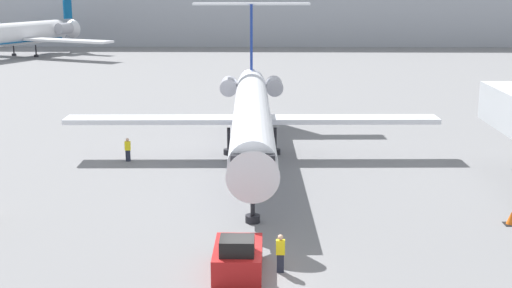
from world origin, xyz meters
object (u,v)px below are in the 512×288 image
airplane_parked_far_left (20,34)px  traffic_cone_right (511,218)px  pushback_tug (238,257)px  worker_near_tug (280,253)px  airplane_main (252,111)px  worker_by_wing (128,149)px

airplane_parked_far_left → traffic_cone_right: bearing=-56.9°
pushback_tug → worker_near_tug: (1.89, 0.04, 0.22)m
airplane_main → worker_by_wing: 9.38m
airplane_parked_far_left → worker_by_wing: bearing=-65.7°
airplane_main → traffic_cone_right: 20.61m
pushback_tug → airplane_parked_far_left: bearing=114.2°
worker_by_wing → traffic_cone_right: worker_by_wing is taller
worker_by_wing → traffic_cone_right: bearing=-29.8°
airplane_parked_far_left → pushback_tug: bearing=-65.8°
airplane_main → worker_near_tug: bearing=-85.1°
worker_by_wing → airplane_parked_far_left: 79.22m
worker_near_tug → traffic_cone_right: bearing=28.2°
airplane_main → pushback_tug: airplane_main is taller
pushback_tug → worker_by_wing: bearing=113.9°
worker_by_wing → airplane_parked_far_left: airplane_parked_far_left is taller
airplane_main → worker_by_wing: size_ratio=20.02×
airplane_main → pushback_tug: (-0.06, -21.27, -2.74)m
pushback_tug → airplane_parked_far_left: size_ratio=0.11×
traffic_cone_right → airplane_parked_far_left: (-55.75, 85.41, 3.61)m
airplane_main → traffic_cone_right: bearing=-45.6°
worker_near_tug → worker_by_wing: 22.64m
worker_near_tug → airplane_parked_far_left: airplane_parked_far_left is taller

